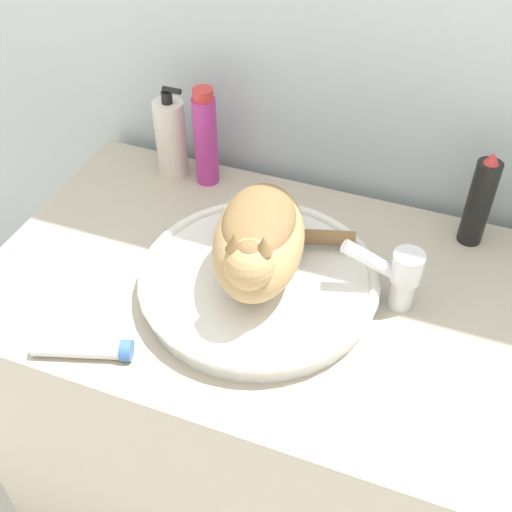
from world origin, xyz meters
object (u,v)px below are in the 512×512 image
at_px(soap_pump_bottle, 171,138).
at_px(shampoo_bottle_tall, 206,138).
at_px(faucet, 399,275).
at_px(cat, 259,238).
at_px(hairspray_can_black, 480,201).
at_px(cream_tube, 84,349).

distance_m(soap_pump_bottle, shampoo_bottle_tall, 0.08).
xyz_separation_m(faucet, shampoo_bottle_tall, (-0.46, 0.23, 0.04)).
distance_m(cat, soap_pump_bottle, 0.43).
xyz_separation_m(hairspray_can_black, cream_tube, (-0.55, -0.52, -0.08)).
bearing_deg(cream_tube, cat, 46.73).
bearing_deg(faucet, soap_pump_bottle, -36.03).
height_order(soap_pump_bottle, cream_tube, soap_pump_bottle).
xyz_separation_m(faucet, hairspray_can_black, (0.10, 0.23, 0.02)).
bearing_deg(faucet, shampoo_bottle_tall, -39.59).
height_order(hairspray_can_black, shampoo_bottle_tall, shampoo_bottle_tall).
distance_m(hairspray_can_black, cream_tube, 0.76).
bearing_deg(soap_pump_bottle, cream_tube, -79.93).
xyz_separation_m(cat, hairspray_can_black, (0.34, 0.29, -0.04)).
height_order(cat, hairspray_can_black, cat).
bearing_deg(cat, shampoo_bottle_tall, -153.74).
xyz_separation_m(cat, soap_pump_bottle, (-0.31, 0.29, -0.04)).
height_order(hairspray_can_black, cream_tube, hairspray_can_black).
distance_m(hairspray_can_black, soap_pump_bottle, 0.65).
xyz_separation_m(cat, cream_tube, (-0.22, -0.23, -0.12)).
distance_m(faucet, cream_tube, 0.54).
height_order(cat, faucet, cat).
xyz_separation_m(soap_pump_bottle, cream_tube, (0.09, -0.52, -0.07)).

